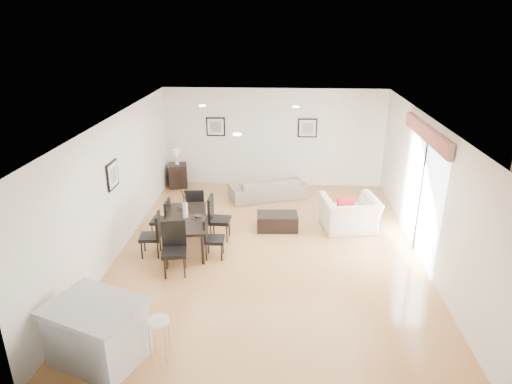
# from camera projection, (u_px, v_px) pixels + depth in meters

# --- Properties ---
(ground) EXTENTS (8.00, 8.00, 0.00)m
(ground) POSITION_uv_depth(u_px,v_px,m) (268.00, 252.00, 9.25)
(ground) COLOR #B5854A
(ground) RESTS_ON ground
(wall_back) EXTENTS (6.00, 0.04, 2.70)m
(wall_back) POSITION_uv_depth(u_px,v_px,m) (274.00, 138.00, 12.49)
(wall_back) COLOR white
(wall_back) RESTS_ON ground
(wall_front) EXTENTS (6.00, 0.04, 2.70)m
(wall_front) POSITION_uv_depth(u_px,v_px,m) (257.00, 317.00, 5.04)
(wall_front) COLOR white
(wall_front) RESTS_ON ground
(wall_left) EXTENTS (0.04, 8.00, 2.70)m
(wall_left) POSITION_uv_depth(u_px,v_px,m) (116.00, 186.00, 8.94)
(wall_left) COLOR white
(wall_left) RESTS_ON ground
(wall_right) EXTENTS (0.04, 8.00, 2.70)m
(wall_right) POSITION_uv_depth(u_px,v_px,m) (428.00, 193.00, 8.60)
(wall_right) COLOR white
(wall_right) RESTS_ON ground
(ceiling) EXTENTS (6.00, 8.00, 0.02)m
(ceiling) POSITION_uv_depth(u_px,v_px,m) (270.00, 120.00, 8.28)
(ceiling) COLOR white
(ceiling) RESTS_ON wall_back
(sofa) EXTENTS (2.08, 1.39, 0.57)m
(sofa) POSITION_uv_depth(u_px,v_px,m) (268.00, 188.00, 11.89)
(sofa) COLOR gray
(sofa) RESTS_ON ground
(armchair) EXTENTS (1.34, 1.22, 0.76)m
(armchair) POSITION_uv_depth(u_px,v_px,m) (349.00, 214.00, 10.07)
(armchair) COLOR beige
(armchair) RESTS_ON ground
(dining_table) EXTENTS (1.03, 1.70, 0.66)m
(dining_table) POSITION_uv_depth(u_px,v_px,m) (186.00, 220.00, 9.24)
(dining_table) COLOR black
(dining_table) RESTS_ON ground
(dining_chair_wnear) EXTENTS (0.44, 0.44, 0.89)m
(dining_chair_wnear) POSITION_uv_depth(u_px,v_px,m) (154.00, 232.00, 8.94)
(dining_chair_wnear) COLOR black
(dining_chair_wnear) RESTS_ON ground
(dining_chair_wfar) EXTENTS (0.39, 0.39, 0.86)m
(dining_chair_wfar) POSITION_uv_depth(u_px,v_px,m) (164.00, 217.00, 9.68)
(dining_chair_wfar) COLOR black
(dining_chair_wfar) RESTS_ON ground
(dining_chair_enear) EXTENTS (0.39, 0.39, 0.85)m
(dining_chair_enear) POSITION_uv_depth(u_px,v_px,m) (211.00, 235.00, 8.88)
(dining_chair_enear) COLOR black
(dining_chair_enear) RESTS_ON ground
(dining_chair_efar) EXTENTS (0.45, 0.45, 0.97)m
(dining_chair_efar) POSITION_uv_depth(u_px,v_px,m) (216.00, 216.00, 9.60)
(dining_chair_efar) COLOR black
(dining_chair_efar) RESTS_ON ground
(dining_chair_head) EXTENTS (0.52, 0.52, 0.99)m
(dining_chair_head) POSITION_uv_depth(u_px,v_px,m) (174.00, 245.00, 8.34)
(dining_chair_head) COLOR black
(dining_chair_head) RESTS_ON ground
(dining_chair_foot) EXTENTS (0.46, 0.46, 0.91)m
(dining_chair_foot) POSITION_uv_depth(u_px,v_px,m) (195.00, 206.00, 10.19)
(dining_chair_foot) COLOR black
(dining_chair_foot) RESTS_ON ground
(vase) EXTENTS (0.70, 1.14, 0.64)m
(vase) POSITION_uv_depth(u_px,v_px,m) (185.00, 204.00, 9.11)
(vase) COLOR white
(vase) RESTS_ON dining_table
(coffee_table) EXTENTS (0.93, 0.59, 0.36)m
(coffee_table) POSITION_uv_depth(u_px,v_px,m) (277.00, 222.00, 10.18)
(coffee_table) COLOR black
(coffee_table) RESTS_ON ground
(side_table) EXTENTS (0.59, 0.59, 0.65)m
(side_table) POSITION_uv_depth(u_px,v_px,m) (178.00, 175.00, 12.69)
(side_table) COLOR black
(side_table) RESTS_ON ground
(table_lamp) EXTENTS (0.22, 0.22, 0.42)m
(table_lamp) POSITION_uv_depth(u_px,v_px,m) (177.00, 155.00, 12.48)
(table_lamp) COLOR white
(table_lamp) RESTS_ON side_table
(cushion) EXTENTS (0.39, 0.21, 0.37)m
(cushion) POSITION_uv_depth(u_px,v_px,m) (346.00, 206.00, 9.89)
(cushion) COLOR #AF161E
(cushion) RESTS_ON armchair
(kitchen_island) EXTENTS (1.51, 1.34, 0.87)m
(kitchen_island) POSITION_uv_depth(u_px,v_px,m) (97.00, 332.00, 6.21)
(kitchen_island) COLOR silver
(kitchen_island) RESTS_ON ground
(bar_stool) EXTENTS (0.31, 0.31, 0.68)m
(bar_stool) POSITION_uv_depth(u_px,v_px,m) (158.00, 326.00, 6.11)
(bar_stool) COLOR white
(bar_stool) RESTS_ON ground
(framed_print_back_left) EXTENTS (0.52, 0.04, 0.52)m
(framed_print_back_left) POSITION_uv_depth(u_px,v_px,m) (216.00, 127.00, 12.45)
(framed_print_back_left) COLOR black
(framed_print_back_left) RESTS_ON wall_back
(framed_print_back_right) EXTENTS (0.52, 0.04, 0.52)m
(framed_print_back_right) POSITION_uv_depth(u_px,v_px,m) (308.00, 128.00, 12.31)
(framed_print_back_right) COLOR black
(framed_print_back_right) RESTS_ON wall_back
(framed_print_left_wall) EXTENTS (0.04, 0.52, 0.52)m
(framed_print_left_wall) POSITION_uv_depth(u_px,v_px,m) (113.00, 175.00, 8.64)
(framed_print_left_wall) COLOR black
(framed_print_left_wall) RESTS_ON wall_left
(sliding_door) EXTENTS (0.12, 2.70, 2.57)m
(sliding_door) POSITION_uv_depth(u_px,v_px,m) (423.00, 172.00, 8.77)
(sliding_door) COLOR white
(sliding_door) RESTS_ON wall_right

